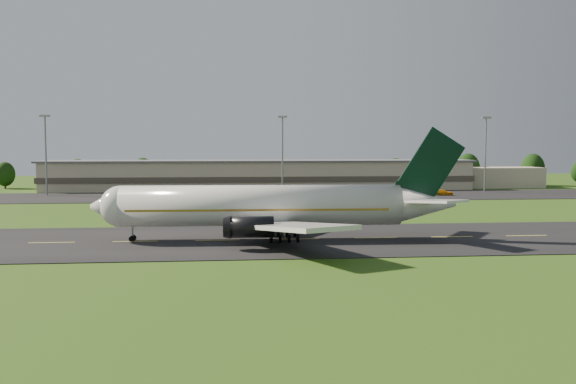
{
  "coord_description": "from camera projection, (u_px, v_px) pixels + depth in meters",
  "views": [
    {
      "loc": [
        -9.83,
        -87.11,
        13.36
      ],
      "look_at": [
        -0.56,
        8.0,
        6.0
      ],
      "focal_mm": 40.0,
      "sensor_mm": 36.0,
      "label": 1
    }
  ],
  "objects": [
    {
      "name": "ground",
      "position": [
        298.0,
        240.0,
        88.42
      ],
      "size": [
        360.0,
        360.0,
        0.0
      ],
      "primitive_type": "plane",
      "color": "#254010",
      "rests_on": "ground"
    },
    {
      "name": "taxiway",
      "position": [
        298.0,
        239.0,
        88.42
      ],
      "size": [
        220.0,
        30.0,
        0.1
      ],
      "primitive_type": "cube",
      "color": "black",
      "rests_on": "ground"
    },
    {
      "name": "apron",
      "position": [
        265.0,
        196.0,
        159.87
      ],
      "size": [
        260.0,
        30.0,
        0.1
      ],
      "primitive_type": "cube",
      "color": "black",
      "rests_on": "ground"
    },
    {
      "name": "airliner",
      "position": [
        268.0,
        206.0,
        87.64
      ],
      "size": [
        51.28,
        42.16,
        15.57
      ],
      "rotation": [
        0.0,
        0.0,
        -0.03
      ],
      "color": "silver",
      "rests_on": "ground"
    },
    {
      "name": "terminal",
      "position": [
        282.0,
        175.0,
        184.18
      ],
      "size": [
        145.0,
        16.0,
        8.4
      ],
      "color": "#C6B497",
      "rests_on": "ground"
    },
    {
      "name": "light_mast_west",
      "position": [
        46.0,
        145.0,
        161.51
      ],
      "size": [
        2.4,
        1.2,
        20.35
      ],
      "color": "gray",
      "rests_on": "ground"
    },
    {
      "name": "light_mast_centre",
      "position": [
        282.0,
        145.0,
        167.32
      ],
      "size": [
        2.4,
        1.2,
        20.35
      ],
      "color": "gray",
      "rests_on": "ground"
    },
    {
      "name": "light_mast_east",
      "position": [
        486.0,
        145.0,
        172.64
      ],
      "size": [
        2.4,
        1.2,
        20.35
      ],
      "color": "gray",
      "rests_on": "ground"
    },
    {
      "name": "tree_line",
      "position": [
        377.0,
        170.0,
        196.89
      ],
      "size": [
        195.17,
        9.86,
        10.09
      ],
      "color": "black",
      "rests_on": "ground"
    },
    {
      "name": "service_vehicle_a",
      "position": [
        171.0,
        194.0,
        156.83
      ],
      "size": [
        2.88,
        4.56,
        1.45
      ],
      "primitive_type": "imported",
      "rotation": [
        0.0,
        0.0,
        0.3
      ],
      "color": "#DBC20C",
      "rests_on": "apron"
    },
    {
      "name": "service_vehicle_b",
      "position": [
        249.0,
        194.0,
        157.37
      ],
      "size": [
        4.49,
        2.1,
        1.42
      ],
      "primitive_type": "imported",
      "rotation": [
        0.0,
        0.0,
        1.43
      ],
      "color": "#A60B0C",
      "rests_on": "apron"
    },
    {
      "name": "service_vehicle_c",
      "position": [
        345.0,
        192.0,
        163.35
      ],
      "size": [
        3.14,
        5.09,
        1.32
      ],
      "primitive_type": "imported",
      "rotation": [
        0.0,
        0.0,
        -0.21
      ],
      "color": "silver",
      "rests_on": "apron"
    },
    {
      "name": "service_vehicle_d",
      "position": [
        443.0,
        192.0,
        161.89
      ],
      "size": [
        5.34,
        2.92,
        1.47
      ],
      "primitive_type": "imported",
      "rotation": [
        0.0,
        0.0,
        1.39
      ],
      "color": "orange",
      "rests_on": "apron"
    }
  ]
}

